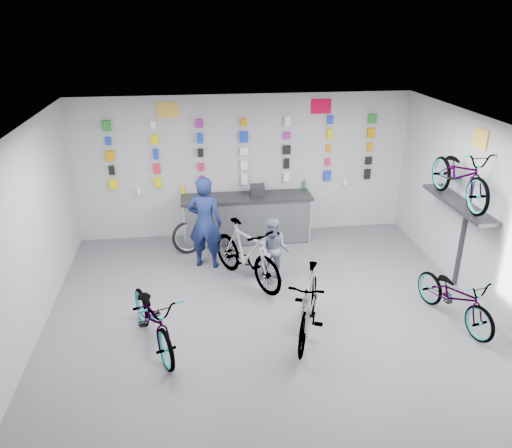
{
  "coord_description": "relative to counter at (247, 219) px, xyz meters",
  "views": [
    {
      "loc": [
        -1.1,
        -6.08,
        4.49
      ],
      "look_at": [
        -0.09,
        1.4,
        1.28
      ],
      "focal_mm": 35.0,
      "sensor_mm": 36.0,
      "label": 1
    }
  ],
  "objects": [
    {
      "name": "floor",
      "position": [
        0.0,
        -3.54,
        -0.49
      ],
      "size": [
        8.0,
        8.0,
        0.0
      ],
      "primitive_type": "plane",
      "color": "#55555A",
      "rests_on": "ground"
    },
    {
      "name": "ceiling",
      "position": [
        0.0,
        -3.54,
        2.51
      ],
      "size": [
        8.0,
        8.0,
        0.0
      ],
      "primitive_type": "plane",
      "rotation": [
        3.14,
        0.0,
        0.0
      ],
      "color": "white",
      "rests_on": "wall_back"
    },
    {
      "name": "wall_back",
      "position": [
        0.0,
        0.46,
        1.01
      ],
      "size": [
        7.0,
        0.0,
        7.0
      ],
      "primitive_type": "plane",
      "rotation": [
        1.57,
        0.0,
        0.0
      ],
      "color": "#B2B2B5",
      "rests_on": "floor"
    },
    {
      "name": "wall_left",
      "position": [
        -3.5,
        -3.54,
        1.01
      ],
      "size": [
        0.0,
        8.0,
        8.0
      ],
      "primitive_type": "plane",
      "rotation": [
        1.57,
        0.0,
        1.57
      ],
      "color": "#B2B2B5",
      "rests_on": "floor"
    },
    {
      "name": "wall_right",
      "position": [
        3.5,
        -3.54,
        1.01
      ],
      "size": [
        0.0,
        8.0,
        8.0
      ],
      "primitive_type": "plane",
      "rotation": [
        1.57,
        0.0,
        -1.57
      ],
      "color": "#B2B2B5",
      "rests_on": "floor"
    },
    {
      "name": "counter",
      "position": [
        0.0,
        0.0,
        0.0
      ],
      "size": [
        2.7,
        0.66,
        1.0
      ],
      "color": "black",
      "rests_on": "floor"
    },
    {
      "name": "merch_wall",
      "position": [
        -0.04,
        0.39,
        1.3
      ],
      "size": [
        5.57,
        0.08,
        1.55
      ],
      "color": "#F3E100",
      "rests_on": "wall_back"
    },
    {
      "name": "wall_bracket",
      "position": [
        3.33,
        -2.34,
        0.98
      ],
      "size": [
        0.39,
        1.9,
        2.0
      ],
      "color": "#333338",
      "rests_on": "wall_right"
    },
    {
      "name": "sign_left",
      "position": [
        -1.5,
        0.44,
        2.23
      ],
      "size": [
        0.42,
        0.02,
        0.3
      ],
      "primitive_type": "cube",
      "color": "yellow",
      "rests_on": "wall_back"
    },
    {
      "name": "sign_right",
      "position": [
        1.6,
        0.44,
        2.23
      ],
      "size": [
        0.42,
        0.02,
        0.3
      ],
      "primitive_type": "cube",
      "color": "red",
      "rests_on": "wall_back"
    },
    {
      "name": "sign_side",
      "position": [
        3.48,
        -2.34,
        2.16
      ],
      "size": [
        0.02,
        0.4,
        0.3
      ],
      "primitive_type": "cube",
      "color": "yellow",
      "rests_on": "wall_right"
    },
    {
      "name": "bike_left",
      "position": [
        -1.75,
        -3.44,
        -0.02
      ],
      "size": [
        1.21,
        1.9,
        0.94
      ],
      "primitive_type": "imported",
      "rotation": [
        0.0,
        0.0,
        0.35
      ],
      "color": "gray",
      "rests_on": "floor"
    },
    {
      "name": "bike_center",
      "position": [
        0.51,
        -3.48,
        0.04
      ],
      "size": [
        1.1,
        1.82,
        1.06
      ],
      "primitive_type": "imported",
      "rotation": [
        0.0,
        0.0,
        -0.37
      ],
      "color": "gray",
      "rests_on": "floor"
    },
    {
      "name": "bike_right",
      "position": [
        2.86,
        -3.42,
        -0.05
      ],
      "size": [
        0.97,
        1.76,
        0.87
      ],
      "primitive_type": "imported",
      "rotation": [
        0.0,
        0.0,
        0.25
      ],
      "color": "gray",
      "rests_on": "floor"
    },
    {
      "name": "bike_service",
      "position": [
        -0.21,
        -1.76,
        0.08
      ],
      "size": [
        1.42,
        1.88,
        1.13
      ],
      "primitive_type": "imported",
      "rotation": [
        0.0,
        0.0,
        0.54
      ],
      "color": "gray",
      "rests_on": "floor"
    },
    {
      "name": "bike_wall",
      "position": [
        3.25,
        -2.34,
        1.57
      ],
      "size": [
        0.63,
        1.8,
        0.95
      ],
      "primitive_type": "imported",
      "color": "gray",
      "rests_on": "wall_bracket"
    },
    {
      "name": "clerk",
      "position": [
        -0.9,
        -1.04,
        0.41
      ],
      "size": [
        0.75,
        0.6,
        1.78
      ],
      "primitive_type": "imported",
      "rotation": [
        0.0,
        0.0,
        2.85
      ],
      "color": "#141F4B",
      "rests_on": "floor"
    },
    {
      "name": "customer",
      "position": [
        0.28,
        -1.79,
        0.11
      ],
      "size": [
        0.69,
        0.61,
        1.2
      ],
      "primitive_type": "imported",
      "rotation": [
        0.0,
        0.0,
        -0.32
      ],
      "color": "slate",
      "rests_on": "floor"
    },
    {
      "name": "spare_wheel",
      "position": [
        -1.25,
        -0.37,
        -0.18
      ],
      "size": [
        0.7,
        0.49,
        0.63
      ],
      "rotation": [
        0.0,
        0.0,
        0.36
      ],
      "color": "black",
      "rests_on": "floor"
    },
    {
      "name": "register",
      "position": [
        0.23,
        0.01,
        0.62
      ],
      "size": [
        0.3,
        0.31,
        0.22
      ],
      "primitive_type": "cube",
      "rotation": [
        0.0,
        0.0,
        -0.05
      ],
      "color": "black",
      "rests_on": "counter"
    }
  ]
}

